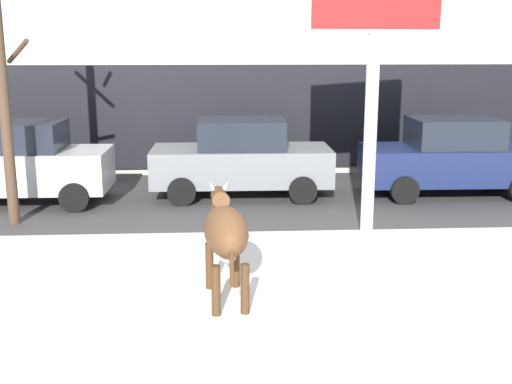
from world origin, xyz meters
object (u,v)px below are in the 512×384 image
at_px(cow_brown, 225,232).
at_px(pedestrian_by_cars, 181,143).
at_px(car_grey_sedan, 241,158).
at_px(car_navy_sedan, 452,157).
at_px(bare_tree_left_lot, 3,77).
at_px(car_silver_hatchback, 29,163).

height_order(cow_brown, pedestrian_by_cars, pedestrian_by_cars).
xyz_separation_m(car_grey_sedan, pedestrian_by_cars, (-1.57, 2.69, -0.03)).
relative_size(car_navy_sedan, bare_tree_left_lot, 0.75).
relative_size(car_navy_sedan, pedestrian_by_cars, 2.44).
bearing_deg(car_navy_sedan, pedestrian_by_cars, 156.79).
bearing_deg(cow_brown, car_grey_sedan, 85.92).
xyz_separation_m(car_silver_hatchback, car_navy_sedan, (9.85, 0.28, -0.02)).
bearing_deg(car_grey_sedan, car_navy_sedan, -1.68).
bearing_deg(pedestrian_by_cars, car_navy_sedan, -23.21).
xyz_separation_m(car_navy_sedan, bare_tree_left_lot, (-9.68, -2.01, 2.03)).
relative_size(car_silver_hatchback, pedestrian_by_cars, 2.03).
bearing_deg(car_navy_sedan, cow_brown, -131.95).
bearing_deg(cow_brown, car_navy_sedan, 48.05).
height_order(car_silver_hatchback, pedestrian_by_cars, car_silver_hatchback).
bearing_deg(bare_tree_left_lot, cow_brown, -44.20).
distance_m(car_silver_hatchback, bare_tree_left_lot, 2.66).
distance_m(cow_brown, car_silver_hatchback, 7.28).
xyz_separation_m(pedestrian_by_cars, bare_tree_left_lot, (-3.07, -4.84, 2.05)).
height_order(car_grey_sedan, car_navy_sedan, same).
bearing_deg(bare_tree_left_lot, car_navy_sedan, 11.73).
height_order(pedestrian_by_cars, bare_tree_left_lot, bare_tree_left_lot).
xyz_separation_m(car_grey_sedan, car_navy_sedan, (5.03, -0.15, 0.00)).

